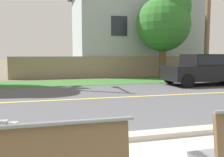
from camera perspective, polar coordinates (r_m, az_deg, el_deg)
name	(u,v)px	position (r m, az deg, el deg)	size (l,w,h in m)	color
ground_plane	(77,93)	(9.81, -8.23, -3.31)	(140.00, 140.00, 0.00)	#665B4C
curb_edge	(114,138)	(4.38, 0.38, -13.92)	(44.00, 0.30, 0.11)	#ADA89E
street_asphalt	(82,99)	(8.34, -7.07, -4.86)	(52.00, 8.00, 0.01)	#515156
road_centre_line	(82,99)	(8.34, -7.07, -4.82)	(48.00, 0.14, 0.01)	#E0CC4C
far_verge_grass	(70,83)	(13.20, -9.92, -1.00)	(48.00, 2.80, 0.02)	#38702D
car_black_near	(207,68)	(13.06, 21.48, 2.35)	(4.30, 1.86, 1.54)	black
shade_tree_centre	(165,20)	(15.99, 12.41, 13.27)	(3.43, 3.43, 5.66)	brown
garden_wall	(111,67)	(16.37, -0.13, 2.80)	(13.00, 0.36, 1.40)	gray
house_across_street	(132,31)	(20.25, 4.74, 11.14)	(9.82, 6.91, 6.82)	#A3ADB2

